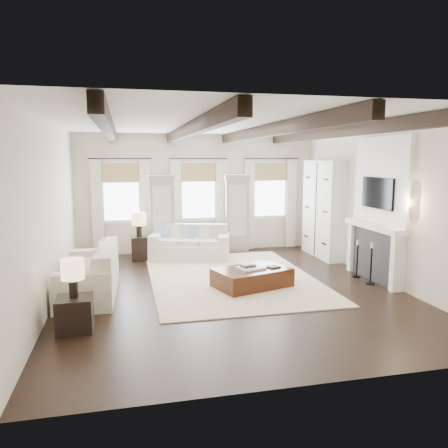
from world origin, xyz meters
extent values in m
plane|color=black|center=(0.00, 0.00, 0.00)|extent=(7.50, 7.50, 0.00)
cube|color=beige|center=(0.00, 3.75, 1.60)|extent=(6.50, 0.04, 3.20)
cube|color=beige|center=(0.00, -3.75, 1.60)|extent=(6.50, 0.04, 3.20)
cube|color=beige|center=(-3.25, 0.00, 1.60)|extent=(0.04, 7.50, 3.20)
cube|color=beige|center=(3.25, 0.00, 1.60)|extent=(0.04, 7.50, 3.20)
cube|color=white|center=(0.00, 0.00, 3.20)|extent=(6.50, 7.50, 0.04)
cube|color=black|center=(-2.20, 0.00, 3.08)|extent=(0.16, 7.40, 0.22)
cube|color=black|center=(-0.75, 0.00, 3.08)|extent=(0.16, 7.40, 0.22)
cube|color=black|center=(0.75, 0.00, 3.08)|extent=(0.16, 7.40, 0.22)
cube|color=black|center=(2.20, 0.00, 3.08)|extent=(0.16, 7.40, 0.22)
cube|color=white|center=(-2.05, 3.72, 1.65)|extent=(0.90, 0.03, 1.45)
cube|color=#A28A54|center=(-2.05, 3.66, 2.18)|extent=(0.94, 0.04, 0.50)
cube|color=silver|center=(-2.67, 3.62, 1.27)|extent=(0.28, 0.08, 2.50)
cube|color=silver|center=(-1.43, 3.62, 1.27)|extent=(0.28, 0.08, 2.50)
cylinder|color=black|center=(-2.05, 3.61, 2.55)|extent=(1.60, 0.02, 0.02)
cube|color=white|center=(0.00, 3.72, 1.65)|extent=(0.90, 0.03, 1.45)
cube|color=#A28A54|center=(0.00, 3.66, 2.18)|extent=(0.94, 0.04, 0.50)
cube|color=silver|center=(-0.62, 3.62, 1.27)|extent=(0.28, 0.08, 2.50)
cube|color=silver|center=(0.62, 3.62, 1.27)|extent=(0.28, 0.08, 2.50)
cylinder|color=black|center=(0.00, 3.61, 2.55)|extent=(1.60, 0.02, 0.02)
cube|color=white|center=(2.05, 3.72, 1.65)|extent=(0.90, 0.03, 1.45)
cube|color=#A28A54|center=(2.05, 3.66, 2.18)|extent=(0.94, 0.04, 0.50)
cube|color=silver|center=(1.43, 3.62, 1.27)|extent=(0.28, 0.08, 2.50)
cube|color=silver|center=(2.67, 3.62, 1.27)|extent=(0.28, 0.08, 2.50)
cylinder|color=black|center=(2.05, 3.61, 2.55)|extent=(1.60, 0.02, 0.02)
cube|color=gray|center=(-1.02, 3.53, 1.00)|extent=(0.64, 0.38, 2.00)
cube|color=#B2B7BA|center=(-1.02, 3.33, 1.15)|extent=(0.48, 0.02, 1.40)
cube|color=gray|center=(-1.02, 3.53, 2.06)|extent=(0.70, 0.42, 0.12)
cube|color=gray|center=(1.02, 3.53, 1.00)|extent=(0.64, 0.38, 2.00)
cube|color=#B2B7BA|center=(1.02, 3.33, 1.15)|extent=(0.48, 0.02, 1.40)
cube|color=gray|center=(1.02, 3.53, 2.06)|extent=(0.70, 0.42, 0.12)
cube|color=#272729|center=(3.16, 0.00, 0.55)|extent=(0.18, 1.50, 1.10)
cube|color=black|center=(3.13, 0.00, 0.40)|extent=(0.10, 0.90, 0.70)
cube|color=white|center=(3.12, -0.82, 0.55)|extent=(0.26, 0.14, 1.10)
cube|color=white|center=(3.12, 0.82, 0.55)|extent=(0.26, 0.14, 1.10)
cube|color=white|center=(3.09, 0.00, 1.16)|extent=(0.32, 1.90, 0.12)
cube|color=white|center=(3.20, 0.00, 2.10)|extent=(0.10, 1.90, 1.80)
cube|color=black|center=(3.13, 0.00, 1.85)|extent=(0.07, 1.10, 0.64)
cylinder|color=#FFD899|center=(3.15, -1.05, 1.75)|extent=(0.10, 0.10, 0.14)
cube|color=silver|center=(3.05, 2.35, 1.25)|extent=(0.40, 1.70, 2.50)
cube|color=black|center=(2.84, 2.35, 1.25)|extent=(0.01, 0.02, 2.40)
cube|color=beige|center=(0.22, 0.81, 0.01)|extent=(3.43, 4.67, 0.02)
cube|color=silver|center=(-0.38, 2.86, 0.19)|extent=(2.16, 1.43, 0.38)
cube|color=silver|center=(-0.28, 3.19, 0.62)|extent=(1.87, 0.74, 0.47)
cube|color=silver|center=(-1.21, 3.11, 0.50)|extent=(0.48, 0.89, 0.25)
cube|color=silver|center=(0.46, 2.61, 0.50)|extent=(0.48, 0.89, 0.25)
cube|color=silver|center=(-0.92, 2.97, 0.45)|extent=(0.67, 0.70, 0.13)
cube|color=silver|center=(-0.39, 2.82, 0.45)|extent=(0.67, 0.70, 0.13)
cube|color=silver|center=(0.14, 2.66, 0.45)|extent=(0.67, 0.70, 0.13)
cube|color=#7292BB|center=(-1.00, 3.24, 0.64)|extent=(0.44, 0.31, 0.41)
cube|color=silver|center=(-0.73, 3.16, 0.64)|extent=(0.44, 0.31, 0.41)
cube|color=beige|center=(-0.46, 3.08, 0.64)|extent=(0.44, 0.31, 0.41)
cube|color=#7292BB|center=(-0.19, 3.00, 0.64)|extent=(0.44, 0.31, 0.41)
cube|color=silver|center=(0.09, 2.92, 0.64)|extent=(0.44, 0.31, 0.41)
cube|color=beige|center=(0.36, 2.83, 0.64)|extent=(0.44, 0.31, 0.41)
cube|color=silver|center=(-2.68, 0.25, 0.21)|extent=(1.07, 2.21, 0.41)
cube|color=silver|center=(-2.30, 0.23, 0.67)|extent=(0.31, 2.08, 0.52)
cube|color=silver|center=(-2.64, 1.20, 0.55)|extent=(0.94, 0.30, 0.27)
cube|color=silver|center=(-2.71, -0.70, 0.55)|extent=(0.94, 0.30, 0.27)
cube|color=silver|center=(-2.70, 0.85, 0.49)|extent=(0.64, 0.60, 0.14)
cube|color=silver|center=(-2.73, 0.25, 0.49)|extent=(0.64, 0.60, 0.14)
cube|color=silver|center=(-2.75, -0.35, 0.49)|extent=(0.64, 0.60, 0.14)
cube|color=#7292BB|center=(-2.44, 1.01, 0.70)|extent=(0.24, 0.44, 0.45)
cube|color=silver|center=(-2.46, 0.63, 0.70)|extent=(0.24, 0.44, 0.45)
cube|color=beige|center=(-2.47, 0.24, 0.70)|extent=(0.24, 0.44, 0.45)
cube|color=#7292BB|center=(-2.49, -0.15, 0.70)|extent=(0.24, 0.44, 0.45)
cube|color=silver|center=(-2.50, -0.54, 0.70)|extent=(0.24, 0.44, 0.45)
cube|color=black|center=(0.47, 0.08, 0.19)|extent=(1.65, 1.30, 0.38)
cube|color=white|center=(0.44, 0.06, 0.40)|extent=(0.59, 0.51, 0.04)
cube|color=#262628|center=(0.39, 0.08, 0.44)|extent=(0.31, 0.27, 0.04)
cube|color=beige|center=(0.35, 0.06, 0.47)|extent=(0.26, 0.23, 0.03)
cube|color=#262628|center=(0.92, 0.06, 0.39)|extent=(0.28, 0.24, 0.03)
cube|color=black|center=(-2.75, -1.48, 0.26)|extent=(0.52, 0.52, 0.52)
cylinder|color=black|center=(-2.75, -1.48, 0.66)|extent=(0.13, 0.13, 0.28)
cylinder|color=#F9D89E|center=(-2.75, -1.48, 0.95)|extent=(0.34, 0.34, 0.30)
cube|color=black|center=(-1.64, 2.97, 0.30)|extent=(0.40, 0.40, 0.60)
cylinder|color=black|center=(-1.64, 2.97, 0.75)|extent=(0.14, 0.14, 0.30)
cylinder|color=#F9D89E|center=(-1.64, 2.97, 1.05)|extent=(0.36, 0.36, 0.32)
cylinder|color=black|center=(2.90, -0.26, 0.01)|extent=(0.18, 0.18, 0.02)
cylinder|color=black|center=(2.90, -0.26, 0.38)|extent=(0.03, 0.03, 0.77)
cylinder|color=beige|center=(2.90, -0.26, 0.81)|extent=(0.07, 0.07, 0.11)
cylinder|color=black|center=(2.90, 0.29, 0.01)|extent=(0.17, 0.17, 0.02)
cylinder|color=black|center=(2.90, 0.29, 0.36)|extent=(0.03, 0.03, 0.73)
cylinder|color=beige|center=(2.90, 0.29, 0.77)|extent=(0.06, 0.06, 0.10)
camera|label=1|loc=(-1.96, -8.05, 2.56)|focal=35.00mm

